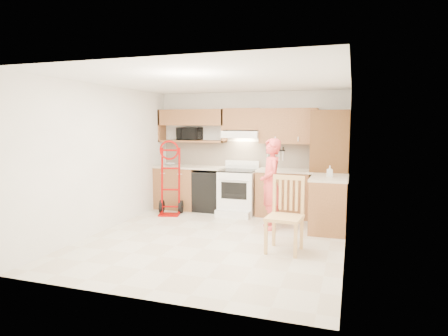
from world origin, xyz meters
The scene contains 28 objects.
floor centered at (0.00, 0.00, -0.01)m, with size 4.00×4.50×0.02m, color beige.
ceiling centered at (0.00, 0.00, 2.51)m, with size 4.00×4.50×0.02m, color white.
wall_back centered at (0.00, 2.26, 1.25)m, with size 4.00×0.02×2.50m, color white.
wall_front centered at (0.00, -2.26, 1.25)m, with size 4.00×0.02×2.50m, color white.
wall_left centered at (-2.01, 0.00, 1.25)m, with size 0.02×4.50×2.50m, color white.
wall_right centered at (2.01, 0.00, 1.25)m, with size 0.02×4.50×2.50m, color white.
backsplash centered at (0.00, 2.23, 1.20)m, with size 3.92×0.03×0.55m, color beige.
lower_cab_left centered at (-1.55, 1.95, 0.45)m, with size 0.90×0.60×0.90m, color #9A5D37.
dishwasher centered at (-0.80, 1.95, 0.42)m, with size 0.60×0.60×0.85m, color black.
lower_cab_right centered at (0.83, 1.95, 0.45)m, with size 1.14×0.60×0.90m, color #9A5D37.
countertop_left centered at (-1.25, 1.95, 0.92)m, with size 1.50×0.63×0.04m, color beige.
countertop_right centered at (0.83, 1.95, 0.92)m, with size 1.14×0.63×0.04m, color beige.
cab_return_right centered at (1.70, 1.15, 0.45)m, with size 0.60×1.00×0.90m, color #9A5D37.
countertop_return centered at (1.70, 1.15, 0.92)m, with size 0.63×1.00×0.04m, color beige.
pantry_tall centered at (1.65, 1.95, 1.05)m, with size 0.70×0.60×2.10m, color #57361D.
upper_cab_left centered at (-1.25, 2.08, 1.98)m, with size 1.50×0.33×0.34m, color #9A5D37.
upper_shelf_mw centered at (-1.25, 2.08, 1.47)m, with size 1.50×0.33×0.04m, color #9A5D37.
upper_cab_center centered at (-0.12, 2.08, 1.94)m, with size 0.76×0.33×0.44m, color #9A5D37.
upper_cab_right centered at (0.83, 2.08, 1.80)m, with size 1.14×0.33×0.70m, color #9A5D37.
range_hood centered at (-0.12, 2.02, 1.63)m, with size 0.76×0.46×0.14m, color white.
knife_strip centered at (0.55, 2.21, 1.24)m, with size 0.40×0.05×0.29m, color black, non-canonical shape.
microwave centered at (-1.32, 2.08, 1.63)m, with size 0.50×0.34×0.28m, color black.
range centered at (-0.14, 1.80, 0.54)m, with size 0.73×0.96×1.07m, color white, non-canonical shape.
person centered at (0.72, 0.94, 0.80)m, with size 0.58×0.38×1.59m, color #E94745.
hand_truck centered at (-1.45, 1.35, 0.68)m, with size 0.54×0.49×1.36m, color #9E0604, non-canonical shape.
dining_chair centered at (1.16, -0.24, 0.55)m, with size 0.49×0.53×1.09m, color #DCB160, non-canonical shape.
soap_bottle centered at (1.70, 1.16, 1.04)m, with size 0.09×0.09×0.19m, color white.
bowl centered at (-1.73, 1.95, 0.96)m, with size 0.20×0.20×0.05m, color white.
Camera 1 is at (2.05, -5.69, 1.85)m, focal length 31.09 mm.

